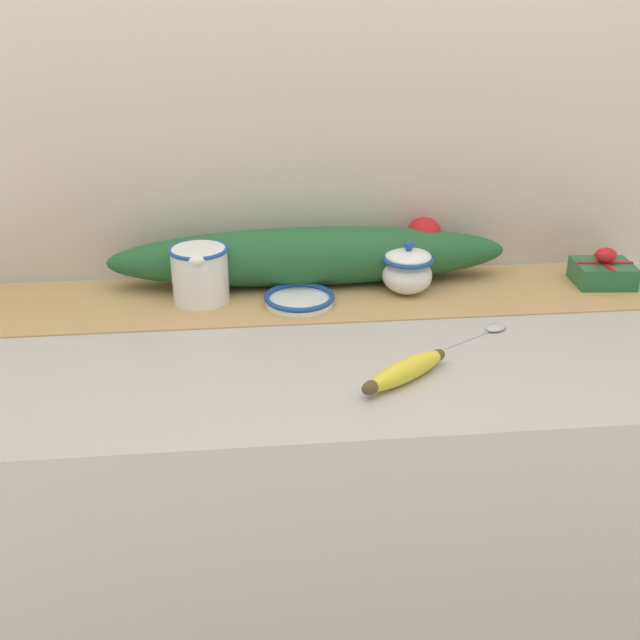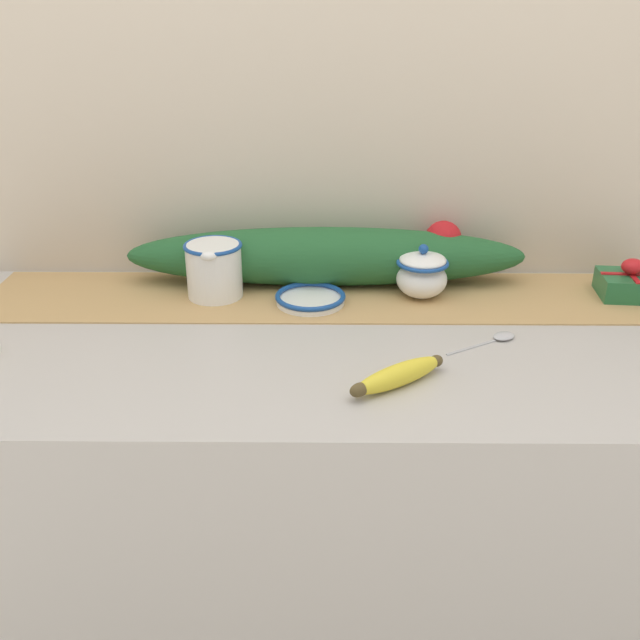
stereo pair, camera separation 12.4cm
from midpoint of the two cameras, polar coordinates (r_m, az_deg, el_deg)
countertop at (r=1.55m, az=2.69°, el=-16.95°), size 1.51×0.66×0.92m
back_wall at (r=1.53m, az=2.80°, el=13.71°), size 2.31×0.04×2.40m
table_runner at (r=1.46m, az=2.80°, el=1.83°), size 1.39×0.26×0.00m
cream_pitcher at (r=1.45m, az=-6.12°, el=4.11°), size 0.12×0.14×0.12m
sugar_bowl at (r=1.46m, az=10.51°, el=3.61°), size 0.11×0.11×0.11m
small_dish at (r=1.42m, az=1.64°, el=1.69°), size 0.14×0.14×0.02m
banana at (r=1.14m, az=9.29°, el=-4.47°), size 0.17×0.13×0.04m
spoon at (r=1.34m, az=16.80°, el=-1.38°), size 0.14×0.09×0.01m
gift_box at (r=1.60m, az=25.53°, el=2.60°), size 0.13×0.11×0.08m
poinsettia_garland at (r=1.50m, az=2.92°, el=5.13°), size 0.84×0.13×0.13m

